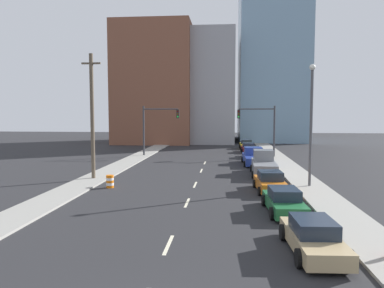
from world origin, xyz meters
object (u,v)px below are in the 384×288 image
at_px(traffic_signal_left, 154,124).
at_px(traffic_signal_right, 264,124).
at_px(sedan_tan, 313,237).
at_px(sedan_green, 284,201).
at_px(traffic_barrel, 110,181).
at_px(sedan_yellow, 246,144).
at_px(street_lamp, 311,117).
at_px(pickup_truck_blue, 254,158).
at_px(sedan_maroon, 248,148).
at_px(sedan_orange, 270,182).
at_px(sedan_silver, 253,153).
at_px(utility_pole_left_mid, 92,116).
at_px(pickup_truck_gray, 264,165).

relative_size(traffic_signal_left, traffic_signal_right, 1.00).
height_order(sedan_tan, sedan_green, same).
relative_size(traffic_signal_left, traffic_barrel, 6.84).
bearing_deg(traffic_barrel, sedan_yellow, 70.00).
bearing_deg(street_lamp, sedan_tan, -101.55).
bearing_deg(pickup_truck_blue, sedan_green, -90.73).
bearing_deg(street_lamp, sedan_maroon, 97.20).
height_order(sedan_green, sedan_yellow, sedan_yellow).
bearing_deg(sedan_maroon, sedan_tan, -90.90).
distance_m(traffic_signal_right, traffic_barrel, 24.85).
relative_size(traffic_barrel, sedan_orange, 0.21).
bearing_deg(traffic_barrel, sedan_orange, -1.22).
bearing_deg(traffic_signal_right, sedan_tan, -92.01).
bearing_deg(street_lamp, sedan_yellow, 95.90).
distance_m(street_lamp, sedan_silver, 19.59).
xyz_separation_m(utility_pole_left_mid, street_lamp, (17.37, -1.73, -0.09)).
relative_size(utility_pole_left_mid, pickup_truck_blue, 1.70).
bearing_deg(sedan_yellow, sedan_green, -90.44).
xyz_separation_m(traffic_signal_left, sedan_orange, (12.49, -20.91, -3.57)).
relative_size(utility_pole_left_mid, sedan_maroon, 2.44).
distance_m(sedan_tan, sedan_silver, 32.36).
height_order(sedan_orange, pickup_truck_blue, pickup_truck_blue).
bearing_deg(street_lamp, pickup_truck_gray, 116.81).
distance_m(pickup_truck_gray, sedan_maroon, 19.34).
xyz_separation_m(sedan_tan, sedan_maroon, (-0.39, 38.54, -0.02)).
xyz_separation_m(traffic_signal_right, sedan_orange, (-1.50, -20.91, -3.57)).
distance_m(traffic_barrel, sedan_green, 13.30).
relative_size(traffic_signal_left, sedan_silver, 1.51).
distance_m(traffic_barrel, sedan_silver, 23.62).
bearing_deg(utility_pole_left_mid, traffic_signal_left, 84.26).
bearing_deg(sedan_orange, traffic_signal_right, 82.68).
bearing_deg(sedan_maroon, traffic_barrel, -115.37).
bearing_deg(sedan_tan, traffic_signal_left, 108.53).
bearing_deg(sedan_silver, sedan_tan, -91.48).
bearing_deg(sedan_orange, traffic_barrel, 175.58).
xyz_separation_m(traffic_signal_right, sedan_tan, (-1.14, -32.67, -3.59)).
height_order(sedan_green, pickup_truck_blue, pickup_truck_blue).
bearing_deg(traffic_barrel, sedan_silver, 59.50).
bearing_deg(traffic_signal_right, sedan_silver, -166.63).
bearing_deg(pickup_truck_blue, traffic_signal_left, 150.40).
height_order(sedan_tan, sedan_orange, sedan_orange).
bearing_deg(sedan_yellow, traffic_signal_left, -137.75).
bearing_deg(sedan_yellow, sedan_silver, -89.48).
height_order(traffic_barrel, sedan_maroon, sedan_maroon).
bearing_deg(pickup_truck_blue, sedan_tan, -90.39).
distance_m(traffic_barrel, pickup_truck_blue, 18.26).
xyz_separation_m(sedan_orange, sedan_maroon, (-0.03, 26.79, -0.04)).
xyz_separation_m(traffic_signal_right, pickup_truck_gray, (-1.24, -13.46, -3.35)).
xyz_separation_m(sedan_tan, sedan_yellow, (-0.41, 44.26, 0.01)).
xyz_separation_m(street_lamp, sedan_silver, (-2.92, 18.81, -4.63)).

